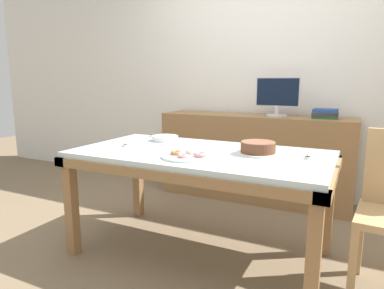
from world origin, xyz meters
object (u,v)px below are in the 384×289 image
object	(u,v)px
book_stack	(325,114)
tealight_left_edge	(152,136)
computer_monitor	(277,97)
tealight_near_cakes	(125,145)
pastry_platter	(188,156)
plate_stack	(165,138)
tealight_near_front	(307,157)
cake_chocolate_round	(258,148)

from	to	relation	value
book_stack	tealight_left_edge	distance (m)	1.60
computer_monitor	book_stack	world-z (taller)	computer_monitor
book_stack	tealight_near_cakes	distance (m)	1.86
computer_monitor	tealight_near_cakes	xyz separation A→B (m)	(-0.78, -1.39, -0.31)
pastry_platter	book_stack	bearing A→B (deg)	66.77
computer_monitor	plate_stack	xyz separation A→B (m)	(-0.65, -1.05, -0.30)
computer_monitor	tealight_near_front	world-z (taller)	computer_monitor
computer_monitor	tealight_left_edge	xyz separation A→B (m)	(-0.85, -0.93, -0.31)
plate_stack	tealight_near_front	xyz separation A→B (m)	(1.11, -0.18, -0.01)
tealight_left_edge	tealight_near_cakes	bearing A→B (deg)	-81.46
tealight_left_edge	tealight_near_front	bearing A→B (deg)	-12.90
tealight_near_cakes	computer_monitor	bearing A→B (deg)	60.81
plate_stack	computer_monitor	bearing A→B (deg)	58.44
pastry_platter	computer_monitor	bearing A→B (deg)	82.26
computer_monitor	plate_stack	world-z (taller)	computer_monitor
tealight_near_front	tealight_near_cakes	distance (m)	1.26
computer_monitor	book_stack	size ratio (longest dim) A/B	1.81
tealight_left_edge	pastry_platter	bearing A→B (deg)	-42.29
book_stack	pastry_platter	world-z (taller)	book_stack
tealight_left_edge	book_stack	bearing A→B (deg)	35.76
tealight_near_front	tealight_near_cakes	world-z (taller)	same
tealight_near_front	tealight_near_cakes	xyz separation A→B (m)	(-1.25, -0.16, 0.00)
pastry_platter	tealight_left_edge	xyz separation A→B (m)	(-0.64, 0.58, -0.00)
computer_monitor	cake_chocolate_round	world-z (taller)	computer_monitor
pastry_platter	tealight_left_edge	bearing A→B (deg)	137.71
cake_chocolate_round	tealight_near_front	xyz separation A→B (m)	(0.31, -0.01, -0.03)
cake_chocolate_round	tealight_near_cakes	size ratio (longest dim) A/B	6.79
cake_chocolate_round	plate_stack	bearing A→B (deg)	167.75
pastry_platter	plate_stack	distance (m)	0.64
cake_chocolate_round	tealight_left_edge	xyz separation A→B (m)	(-1.00, 0.30, -0.03)
computer_monitor	tealight_near_front	bearing A→B (deg)	-69.18
plate_stack	tealight_near_cakes	bearing A→B (deg)	-111.21
pastry_platter	tealight_left_edge	size ratio (longest dim) A/B	8.08
cake_chocolate_round	tealight_left_edge	world-z (taller)	cake_chocolate_round
pastry_platter	plate_stack	size ratio (longest dim) A/B	1.54
cake_chocolate_round	tealight_near_front	size ratio (longest dim) A/B	6.79
plate_stack	tealight_left_edge	distance (m)	0.24
tealight_near_front	computer_monitor	bearing A→B (deg)	110.82
cake_chocolate_round	plate_stack	xyz separation A→B (m)	(-0.80, 0.17, -0.02)
computer_monitor	tealight_near_front	xyz separation A→B (m)	(0.47, -1.23, -0.31)
pastry_platter	tealight_near_cakes	world-z (taller)	pastry_platter
book_stack	plate_stack	size ratio (longest dim) A/B	1.11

